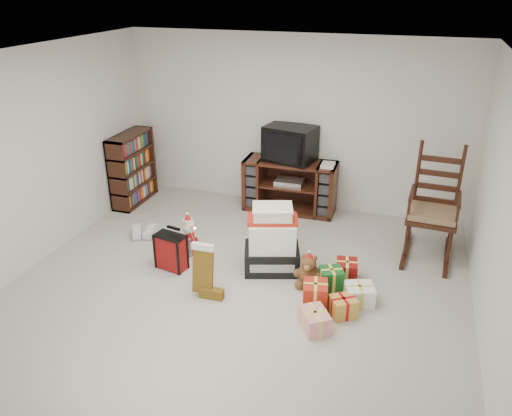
{
  "coord_description": "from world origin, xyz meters",
  "views": [
    {
      "loc": [
        1.67,
        -4.36,
        3.17
      ],
      "look_at": [
        0.04,
        0.6,
        0.75
      ],
      "focal_mm": 35.0,
      "sensor_mm": 36.0,
      "label": 1
    }
  ],
  "objects_px": {
    "gift_pile": "(272,243)",
    "red_suitcase": "(171,252)",
    "tv_stand": "(290,186)",
    "crt_television": "(290,144)",
    "bookshelf": "(133,170)",
    "gift_cluster": "(335,293)",
    "teddy_bear": "(309,272)",
    "rocking_chair": "(431,217)",
    "mrs_claus_figurine": "(189,240)",
    "sneaker_pair": "(144,233)",
    "santa_figurine": "(282,243)"
  },
  "relations": [
    {
      "from": "gift_pile",
      "to": "mrs_claus_figurine",
      "type": "distance_m",
      "value": 1.07
    },
    {
      "from": "gift_pile",
      "to": "teddy_bear",
      "type": "height_order",
      "value": "gift_pile"
    },
    {
      "from": "gift_pile",
      "to": "crt_television",
      "type": "height_order",
      "value": "crt_television"
    },
    {
      "from": "santa_figurine",
      "to": "mrs_claus_figurine",
      "type": "xyz_separation_m",
      "value": [
        -1.11,
        -0.28,
        0.0
      ]
    },
    {
      "from": "rocking_chair",
      "to": "red_suitcase",
      "type": "bearing_deg",
      "value": -151.82
    },
    {
      "from": "santa_figurine",
      "to": "gift_cluster",
      "type": "bearing_deg",
      "value": -42.62
    },
    {
      "from": "crt_television",
      "to": "rocking_chair",
      "type": "bearing_deg",
      "value": -8.62
    },
    {
      "from": "tv_stand",
      "to": "red_suitcase",
      "type": "height_order",
      "value": "tv_stand"
    },
    {
      "from": "gift_pile",
      "to": "bookshelf",
      "type": "bearing_deg",
      "value": 136.22
    },
    {
      "from": "gift_cluster",
      "to": "crt_television",
      "type": "height_order",
      "value": "crt_television"
    },
    {
      "from": "santa_figurine",
      "to": "sneaker_pair",
      "type": "xyz_separation_m",
      "value": [
        -1.91,
        -0.03,
        -0.17
      ]
    },
    {
      "from": "rocking_chair",
      "to": "sneaker_pair",
      "type": "xyz_separation_m",
      "value": [
        -3.61,
        -0.74,
        -0.45
      ]
    },
    {
      "from": "bookshelf",
      "to": "santa_figurine",
      "type": "bearing_deg",
      "value": -20.46
    },
    {
      "from": "rocking_chair",
      "to": "bookshelf",
      "type": "bearing_deg",
      "value": 179.7
    },
    {
      "from": "red_suitcase",
      "to": "santa_figurine",
      "type": "relative_size",
      "value": 0.91
    },
    {
      "from": "gift_pile",
      "to": "mrs_claus_figurine",
      "type": "bearing_deg",
      "value": 162.62
    },
    {
      "from": "tv_stand",
      "to": "santa_figurine",
      "type": "height_order",
      "value": "tv_stand"
    },
    {
      "from": "rocking_chair",
      "to": "gift_pile",
      "type": "distance_m",
      "value": 2.01
    },
    {
      "from": "teddy_bear",
      "to": "gift_cluster",
      "type": "distance_m",
      "value": 0.43
    },
    {
      "from": "tv_stand",
      "to": "gift_cluster",
      "type": "xyz_separation_m",
      "value": [
        1.07,
        -2.14,
        -0.25
      ]
    },
    {
      "from": "tv_stand",
      "to": "bookshelf",
      "type": "bearing_deg",
      "value": -170.65
    },
    {
      "from": "mrs_claus_figurine",
      "to": "gift_pile",
      "type": "bearing_deg",
      "value": 0.58
    },
    {
      "from": "santa_figurine",
      "to": "gift_cluster",
      "type": "height_order",
      "value": "santa_figurine"
    },
    {
      "from": "tv_stand",
      "to": "crt_television",
      "type": "distance_m",
      "value": 0.64
    },
    {
      "from": "gift_cluster",
      "to": "crt_television",
      "type": "distance_m",
      "value": 2.59
    },
    {
      "from": "gift_pile",
      "to": "gift_cluster",
      "type": "distance_m",
      "value": 0.98
    },
    {
      "from": "santa_figurine",
      "to": "tv_stand",
      "type": "bearing_deg",
      "value": 100.93
    },
    {
      "from": "bookshelf",
      "to": "gift_cluster",
      "type": "relative_size",
      "value": 0.96
    },
    {
      "from": "bookshelf",
      "to": "rocking_chair",
      "type": "relative_size",
      "value": 0.75
    },
    {
      "from": "rocking_chair",
      "to": "red_suitcase",
      "type": "distance_m",
      "value": 3.19
    },
    {
      "from": "red_suitcase",
      "to": "tv_stand",
      "type": "bearing_deg",
      "value": 76.89
    },
    {
      "from": "red_suitcase",
      "to": "sneaker_pair",
      "type": "relative_size",
      "value": 1.41
    },
    {
      "from": "santa_figurine",
      "to": "bookshelf",
      "type": "bearing_deg",
      "value": 159.54
    },
    {
      "from": "tv_stand",
      "to": "mrs_claus_figurine",
      "type": "xyz_separation_m",
      "value": [
        -0.84,
        -1.69,
        -0.16
      ]
    },
    {
      "from": "bookshelf",
      "to": "teddy_bear",
      "type": "bearing_deg",
      "value": -25.24
    },
    {
      "from": "bookshelf",
      "to": "gift_pile",
      "type": "height_order",
      "value": "bookshelf"
    },
    {
      "from": "gift_pile",
      "to": "santa_figurine",
      "type": "bearing_deg",
      "value": 62.77
    },
    {
      "from": "gift_cluster",
      "to": "tv_stand",
      "type": "bearing_deg",
      "value": 116.43
    },
    {
      "from": "tv_stand",
      "to": "crt_television",
      "type": "bearing_deg",
      "value": 122.22
    },
    {
      "from": "bookshelf",
      "to": "gift_cluster",
      "type": "bearing_deg",
      "value": -26.57
    },
    {
      "from": "mrs_claus_figurine",
      "to": "crt_television",
      "type": "relative_size",
      "value": 0.75
    },
    {
      "from": "gift_pile",
      "to": "red_suitcase",
      "type": "height_order",
      "value": "gift_pile"
    },
    {
      "from": "rocking_chair",
      "to": "teddy_bear",
      "type": "distance_m",
      "value": 1.75
    },
    {
      "from": "red_suitcase",
      "to": "gift_cluster",
      "type": "xyz_separation_m",
      "value": [
        1.97,
        -0.1,
        -0.09
      ]
    },
    {
      "from": "teddy_bear",
      "to": "tv_stand",
      "type": "bearing_deg",
      "value": 110.93
    },
    {
      "from": "santa_figurine",
      "to": "crt_television",
      "type": "bearing_deg",
      "value": 101.51
    },
    {
      "from": "tv_stand",
      "to": "sneaker_pair",
      "type": "relative_size",
      "value": 3.64
    },
    {
      "from": "teddy_bear",
      "to": "crt_television",
      "type": "distance_m",
      "value": 2.22
    },
    {
      "from": "tv_stand",
      "to": "bookshelf",
      "type": "distance_m",
      "value": 2.39
    },
    {
      "from": "gift_pile",
      "to": "mrs_claus_figurine",
      "type": "xyz_separation_m",
      "value": [
        -1.07,
        -0.01,
        -0.13
      ]
    }
  ]
}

